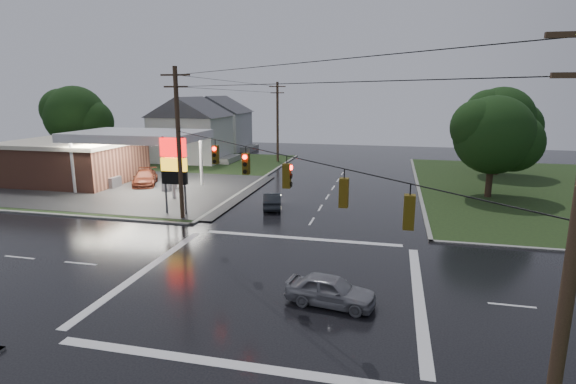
% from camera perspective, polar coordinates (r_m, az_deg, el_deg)
% --- Properties ---
extents(ground, '(120.00, 120.00, 0.00)m').
position_cam_1_polar(ground, '(22.80, -1.96, -11.37)').
color(ground, black).
rests_on(ground, ground).
extents(grass_nw, '(36.00, 36.00, 0.08)m').
position_cam_1_polar(grass_nw, '(56.57, -20.92, 2.42)').
color(grass_nw, black).
rests_on(grass_nw, ground).
extents(gas_station, '(26.20, 18.00, 5.60)m').
position_cam_1_polar(gas_station, '(50.98, -24.75, 3.91)').
color(gas_station, '#2D2D2D').
rests_on(gas_station, ground).
extents(pylon_sign, '(2.00, 0.35, 6.00)m').
position_cam_1_polar(pylon_sign, '(34.91, -14.30, 3.59)').
color(pylon_sign, '#59595E').
rests_on(pylon_sign, ground).
extents(utility_pole_nw, '(2.20, 0.32, 11.00)m').
position_cam_1_polar(utility_pole_nw, '(33.35, -13.71, 6.18)').
color(utility_pole_nw, '#382619').
rests_on(utility_pole_nw, ground).
extents(utility_pole_se, '(2.20, 0.32, 11.00)m').
position_cam_1_polar(utility_pole_se, '(11.88, 32.47, -6.82)').
color(utility_pole_se, '#382619').
rests_on(utility_pole_se, ground).
extents(utility_pole_n, '(2.20, 0.32, 10.50)m').
position_cam_1_polar(utility_pole_n, '(60.11, -1.34, 9.02)').
color(utility_pole_n, '#382619').
rests_on(utility_pole_n, ground).
extents(traffic_signals, '(26.87, 26.87, 1.47)m').
position_cam_1_polar(traffic_signals, '(20.99, -2.05, 4.99)').
color(traffic_signals, black).
rests_on(traffic_signals, ground).
extents(house_near, '(11.05, 8.48, 8.60)m').
position_cam_1_polar(house_near, '(62.19, -12.17, 7.88)').
color(house_near, silver).
rests_on(house_near, ground).
extents(house_far, '(11.05, 8.48, 8.60)m').
position_cam_1_polar(house_far, '(73.57, -8.89, 8.71)').
color(house_far, silver).
rests_on(house_far, ground).
extents(tree_nw_behind, '(8.93, 7.60, 10.00)m').
position_cam_1_polar(tree_nw_behind, '(63.75, -25.28, 8.68)').
color(tree_nw_behind, black).
rests_on(tree_nw_behind, ground).
extents(tree_ne_near, '(7.99, 6.80, 8.98)m').
position_cam_1_polar(tree_ne_near, '(43.13, 24.84, 6.55)').
color(tree_ne_near, black).
rests_on(tree_ne_near, ground).
extents(tree_ne_far, '(8.46, 7.20, 9.80)m').
position_cam_1_polar(tree_ne_far, '(55.42, 25.55, 8.23)').
color(tree_ne_far, black).
rests_on(tree_ne_far, ground).
extents(car_north, '(2.33, 4.18, 1.30)m').
position_cam_1_polar(car_north, '(36.42, -2.02, -1.05)').
color(car_north, black).
rests_on(car_north, ground).
extents(car_crossing, '(4.22, 2.21, 1.37)m').
position_cam_1_polar(car_crossing, '(20.40, 5.44, -12.32)').
color(car_crossing, gray).
rests_on(car_crossing, ground).
extents(car_pump, '(4.03, 5.62, 1.51)m').
position_cam_1_polar(car_pump, '(47.49, -17.68, 1.72)').
color(car_pump, '#511F12').
rests_on(car_pump, ground).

